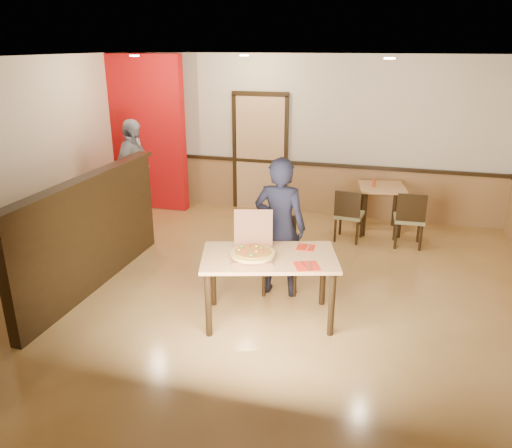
{
  "coord_description": "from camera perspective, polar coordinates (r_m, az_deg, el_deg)",
  "views": [
    {
      "loc": [
        1.56,
        -5.25,
        2.96
      ],
      "look_at": [
        0.09,
        0.0,
        0.98
      ],
      "focal_mm": 35.0,
      "sensor_mm": 36.0,
      "label": 1
    }
  ],
  "objects": [
    {
      "name": "diner",
      "position": [
        6.01,
        2.75,
        -0.41
      ],
      "size": [
        0.64,
        0.42,
        1.73
      ],
      "primitive_type": "imported",
      "rotation": [
        0.0,
        0.0,
        3.13
      ],
      "color": "black",
      "rests_on": "floor"
    },
    {
      "name": "spot_a",
      "position": [
        8.04,
        -13.74,
        18.17
      ],
      "size": [
        0.14,
        0.14,
        0.02
      ],
      "primitive_type": "cylinder",
      "color": "#F5E5AB",
      "rests_on": "ceiling"
    },
    {
      "name": "main_table",
      "position": [
        5.48,
        1.52,
        -4.69
      ],
      "size": [
        1.64,
        1.21,
        0.78
      ],
      "rotation": [
        0.0,
        0.0,
        0.28
      ],
      "color": "tan",
      "rests_on": "floor"
    },
    {
      "name": "spot_c",
      "position": [
        6.75,
        15.03,
        17.82
      ],
      "size": [
        0.14,
        0.14,
        0.02
      ],
      "primitive_type": "cylinder",
      "color": "#F5E5AB",
      "rests_on": "ceiling"
    },
    {
      "name": "side_chair_left",
      "position": [
        7.9,
        10.54,
        1.22
      ],
      "size": [
        0.46,
        0.46,
        0.85
      ],
      "rotation": [
        0.0,
        0.0,
        3.02
      ],
      "color": "olive",
      "rests_on": "floor"
    },
    {
      "name": "wall_back",
      "position": [
        9.02,
        5.55,
        9.94
      ],
      "size": [
        7.0,
        0.0,
        7.0
      ],
      "primitive_type": "plane",
      "rotation": [
        1.57,
        0.0,
        0.0
      ],
      "color": "beige",
      "rests_on": "floor"
    },
    {
      "name": "passerby",
      "position": [
        8.69,
        -13.79,
        5.69
      ],
      "size": [
        0.48,
        1.07,
        1.8
      ],
      "primitive_type": "imported",
      "rotation": [
        0.0,
        0.0,
        1.61
      ],
      "color": "gray",
      "rests_on": "floor"
    },
    {
      "name": "back_door",
      "position": [
        9.22,
        0.49,
        8.04
      ],
      "size": [
        0.9,
        0.06,
        2.1
      ],
      "primitive_type": "cube",
      "color": "tan",
      "rests_on": "wall_back"
    },
    {
      "name": "napkin_near",
      "position": [
        5.21,
        5.83,
        -4.8
      ],
      "size": [
        0.32,
        0.32,
        0.01
      ],
      "rotation": [
        0.0,
        0.0,
        0.4
      ],
      "color": "red",
      "rests_on": "main_table"
    },
    {
      "name": "side_table",
      "position": [
        8.43,
        14.11,
        3.06
      ],
      "size": [
        0.82,
        0.82,
        0.77
      ],
      "rotation": [
        0.0,
        0.0,
        0.16
      ],
      "color": "tan",
      "rests_on": "floor"
    },
    {
      "name": "side_chair_right",
      "position": [
        7.88,
        17.14,
        0.75
      ],
      "size": [
        0.46,
        0.46,
        0.89
      ],
      "rotation": [
        0.0,
        0.0,
        3.21
      ],
      "color": "olive",
      "rests_on": "floor"
    },
    {
      "name": "diner_chair",
      "position": [
        6.28,
        2.64,
        -3.02
      ],
      "size": [
        0.56,
        0.56,
        0.93
      ],
      "rotation": [
        0.0,
        0.0,
        0.26
      ],
      "color": "olive",
      "rests_on": "floor"
    },
    {
      "name": "chair_rail_back",
      "position": [
        9.07,
        5.39,
        6.9
      ],
      "size": [
        7.0,
        0.06,
        0.06
      ],
      "primitive_type": "cube",
      "color": "black",
      "rests_on": "wall_back"
    },
    {
      "name": "spot_b",
      "position": [
        8.1,
        -1.35,
        18.71
      ],
      "size": [
        0.14,
        0.14,
        0.02
      ],
      "primitive_type": "cylinder",
      "color": "#F5E5AB",
      "rests_on": "ceiling"
    },
    {
      "name": "condiment",
      "position": [
        8.3,
        13.33,
        4.64
      ],
      "size": [
        0.05,
        0.05,
        0.14
      ],
      "primitive_type": "cylinder",
      "color": "#95381B",
      "rests_on": "side_table"
    },
    {
      "name": "pizza_box",
      "position": [
        5.41,
        -0.36,
        -3.1
      ],
      "size": [
        0.54,
        0.6,
        0.45
      ],
      "rotation": [
        0.0,
        0.0,
        0.25
      ],
      "color": "brown",
      "rests_on": "main_table"
    },
    {
      "name": "napkin_far",
      "position": [
        5.67,
        5.7,
        -2.69
      ],
      "size": [
        0.21,
        0.21,
        0.01
      ],
      "rotation": [
        0.0,
        0.0,
        0.05
      ],
      "color": "red",
      "rests_on": "main_table"
    },
    {
      "name": "ceiling",
      "position": [
        5.48,
        -0.95,
        18.3
      ],
      "size": [
        7.0,
        7.0,
        0.0
      ],
      "primitive_type": "plane",
      "rotation": [
        3.14,
        0.0,
        0.0
      ],
      "color": "black",
      "rests_on": "wall_back"
    },
    {
      "name": "booth_partition",
      "position": [
        6.57,
        -18.34,
        -0.87
      ],
      "size": [
        0.2,
        3.1,
        1.44
      ],
      "color": "black",
      "rests_on": "floor"
    },
    {
      "name": "floor",
      "position": [
        6.23,
        -0.8,
        -8.41
      ],
      "size": [
        7.0,
        7.0,
        0.0
      ],
      "primitive_type": "plane",
      "color": "tan",
      "rests_on": "ground"
    },
    {
      "name": "red_accent_panel",
      "position": [
        9.51,
        -12.76,
        10.06
      ],
      "size": [
        1.6,
        0.2,
        2.78
      ],
      "primitive_type": "cube",
      "color": "#AC0C0D",
      "rests_on": "floor"
    },
    {
      "name": "wainscot_back",
      "position": [
        9.21,
        5.32,
        4.08
      ],
      "size": [
        7.0,
        0.04,
        0.9
      ],
      "primitive_type": "cube",
      "color": "olive",
      "rests_on": "floor"
    },
    {
      "name": "pizza",
      "position": [
        5.37,
        -0.37,
        -3.39
      ],
      "size": [
        0.51,
        0.51,
        0.03
      ],
      "primitive_type": "cylinder",
      "rotation": [
        0.0,
        0.0,
        0.07
      ],
      "color": "gold",
      "rests_on": "pizza_box"
    }
  ]
}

